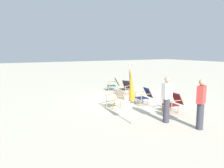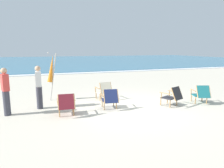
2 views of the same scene
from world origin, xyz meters
TOP-DOWN VIEW (x-y plane):
  - ground_plane at (0.00, 0.00)m, footprint 80.00×80.00m
  - beach_chair_back_right at (-0.92, 0.10)m, footprint 0.66×0.81m
  - beach_chair_back_left at (2.88, -0.43)m, footprint 0.79×0.90m
  - beach_chair_front_left at (1.53, -0.37)m, footprint 0.80×0.88m
  - beach_chair_mid_center at (-2.55, -0.14)m, footprint 0.63×0.79m
  - beach_chair_front_right at (-0.70, 1.52)m, footprint 0.67×0.78m
  - umbrella_furled_orange at (-2.86, 2.20)m, footprint 0.46×0.30m
  - person_near_chairs at (-4.45, 0.60)m, footprint 0.31×0.39m
  - person_by_waterline at (-3.40, 1.06)m, footprint 0.22×0.34m

SIDE VIEW (x-z plane):
  - ground_plane at x=0.00m, z-range 0.00..0.00m
  - beach_chair_mid_center at x=-2.55m, z-range 0.03..0.82m
  - beach_chair_back_left at x=2.88m, z-range 0.03..0.82m
  - beach_chair_back_right at x=-0.92m, z-range 0.03..0.82m
  - beach_chair_front_left at x=1.53m, z-range 0.03..0.83m
  - beach_chair_front_right at x=-0.70m, z-range 0.03..0.83m
  - person_near_chairs at x=-4.45m, z-range 0.02..1.65m
  - person_by_waterline at x=-3.40m, z-range 0.02..1.65m
  - umbrella_furled_orange at x=-2.86m, z-range 0.32..2.43m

